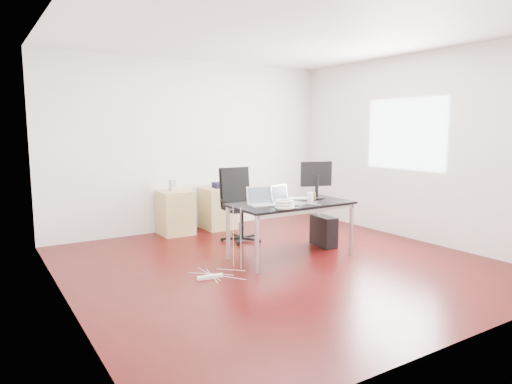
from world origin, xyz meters
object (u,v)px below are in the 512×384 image
office_chair (239,201)px  filing_cabinet_left (175,213)px  filing_cabinet_right (218,208)px  pc_tower (324,231)px  desk (291,207)px

office_chair → filing_cabinet_left: bearing=133.6°
filing_cabinet_right → pc_tower: size_ratio=1.56×
filing_cabinet_left → desk: bearing=-69.2°
office_chair → filing_cabinet_right: 0.90m
filing_cabinet_right → pc_tower: filing_cabinet_right is taller
filing_cabinet_right → filing_cabinet_left: bearing=180.0°
office_chair → pc_tower: size_ratio=2.40×
desk → office_chair: size_ratio=1.48×
filing_cabinet_left → pc_tower: size_ratio=1.56×
filing_cabinet_left → pc_tower: bearing=-50.4°
desk → office_chair: office_chair is taller
desk → office_chair: 1.20m
filing_cabinet_left → pc_tower: filing_cabinet_left is taller
desk → filing_cabinet_right: bearing=90.2°
desk → filing_cabinet_right: 2.08m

